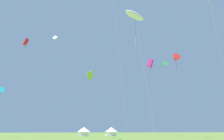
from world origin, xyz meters
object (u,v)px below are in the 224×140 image
kite_green_delta (165,65)px  kite_white_parafoil (135,16)px  kite_lime_diamond (90,75)px  kite_white_diamond (54,42)px  kite_red_box (26,42)px  kite_red_delta (176,59)px  kite_magenta_box (150,63)px  kite_cyan_delta (0,91)px  festival_tent_right (84,131)px  festival_tent_left (111,131)px

kite_green_delta → kite_white_parafoil: bearing=-121.8°
kite_lime_diamond → kite_green_delta: size_ratio=0.78×
kite_white_diamond → kite_red_box: kite_white_diamond is taller
kite_red_delta → kite_magenta_box: (-0.47, 16.04, 4.03)m
kite_red_delta → kite_white_parafoil: bearing=-127.9°
kite_cyan_delta → kite_magenta_box: (45.77, 3.63, 12.57)m
kite_red_box → festival_tent_right: size_ratio=5.47×
kite_red_box → festival_tent_left: kite_red_box is taller
kite_lime_diamond → kite_red_box: size_ratio=0.70×
kite_lime_diamond → kite_white_diamond: bearing=-163.6°
kite_green_delta → festival_tent_right: 34.85m
kite_lime_diamond → festival_tent_left: kite_lime_diamond is taller
kite_cyan_delta → kite_red_delta: bearing=-15.0°
kite_red_box → festival_tent_left: bearing=36.0°
kite_white_diamond → kite_green_delta: (33.07, 5.54, -1.93)m
kite_magenta_box → kite_green_delta: size_ratio=1.16×
kite_lime_diamond → kite_white_diamond: size_ratio=0.68×
kite_magenta_box → festival_tent_right: (-21.70, 9.10, -22.91)m
kite_red_delta → kite_white_parafoil: 33.81m
kite_red_box → kite_white_parafoil: bearing=-58.7°
kite_magenta_box → kite_lime_diamond: bearing=-154.3°
kite_magenta_box → kite_white_parafoil: bearing=-115.3°
festival_tent_right → festival_tent_left: size_ratio=1.00×
kite_lime_diamond → kite_magenta_box: bearing=25.7°
kite_white_diamond → kite_cyan_delta: bearing=144.9°
kite_white_diamond → kite_red_box: 8.03m
kite_magenta_box → kite_green_delta: bearing=-80.6°
kite_cyan_delta → kite_white_diamond: size_ratio=0.52×
kite_red_delta → kite_white_diamond: size_ratio=0.85×
kite_cyan_delta → kite_magenta_box: size_ratio=0.51×
kite_white_parafoil → kite_red_box: size_ratio=0.61×
festival_tent_left → kite_white_parafoil: bearing=-98.7°
kite_magenta_box → festival_tent_left: size_ratio=5.71×
kite_white_diamond → kite_magenta_box: bearing=23.0°
kite_lime_diamond → festival_tent_right: (0.34, 19.70, -14.31)m
kite_cyan_delta → festival_tent_right: 29.12m
kite_cyan_delta → kite_green_delta: kite_green_delta is taller
kite_white_diamond → kite_magenta_box: (31.77, 13.46, 1.09)m
kite_lime_diamond → kite_red_box: bearing=-179.8°
kite_lime_diamond → kite_white_parafoil: size_ratio=1.14×
kite_white_diamond → kite_green_delta: 33.59m
kite_white_parafoil → kite_green_delta: 41.03m
kite_cyan_delta → kite_green_delta: (47.07, -4.29, 9.55)m
kite_red_box → festival_tent_right: 34.68m
kite_white_diamond → kite_white_parafoil: 32.35m
kite_white_diamond → festival_tent_left: size_ratio=5.59×
kite_magenta_box → kite_red_box: size_ratio=1.04×
kite_red_delta → kite_red_box: size_ratio=0.87×
kite_lime_diamond → kite_red_delta: bearing=-13.6°
festival_tent_right → festival_tent_left: bearing=0.0°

